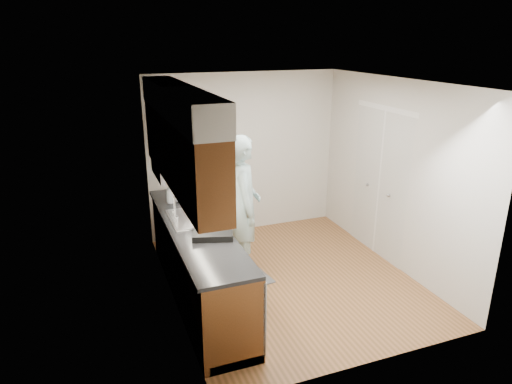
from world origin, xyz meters
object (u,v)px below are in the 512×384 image
soap_bottle_b (192,197)px  soap_bottle_a (170,193)px  soda_can (186,201)px  dish_rack (213,233)px  person (243,198)px  steel_can (198,199)px  soap_bottle_c (177,195)px

soap_bottle_b → soap_bottle_a: bearing=158.8°
soda_can → dish_rack: size_ratio=0.28×
dish_rack → person: bearing=67.2°
soda_can → steel_can: 0.16m
soap_bottle_b → steel_can: 0.08m
dish_rack → steel_can: bearing=101.8°
person → soap_bottle_a: person is taller
steel_can → dish_rack: 1.07m
person → dish_rack: 0.93m
soap_bottle_c → steel_can: bearing=-33.4°
soap_bottle_b → soap_bottle_c: (-0.18, 0.14, 0.00)m
soap_bottle_c → soda_can: 0.21m
person → soap_bottle_a: bearing=71.0°
soap_bottle_a → steel_can: bearing=-20.8°
dish_rack → soap_bottle_c: bearing=113.8°
soap_bottle_b → soda_can: (-0.09, -0.05, -0.03)m
soap_bottle_c → person: bearing=-34.9°
soap_bottle_b → dish_rack: size_ratio=0.42×
soda_can → steel_can: size_ratio=1.06×
person → steel_can: bearing=65.5°
soap_bottle_a → soap_bottle_c: size_ratio=1.49×
soap_bottle_c → steel_can: 0.29m
soap_bottle_c → steel_can: soap_bottle_c is taller
soap_bottle_b → soap_bottle_c: 0.22m
soap_bottle_b → soda_can: bearing=-150.7°
soap_bottle_b → steel_can: (0.07, -0.02, -0.03)m
soap_bottle_a → soap_bottle_c: (0.09, 0.03, -0.05)m
soap_bottle_c → dish_rack: bearing=-83.2°
steel_can → soap_bottle_c: bearing=146.6°
soda_can → person: bearing=-26.4°
person → soap_bottle_c: size_ratio=11.47×
person → soap_bottle_c: bearing=66.2°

